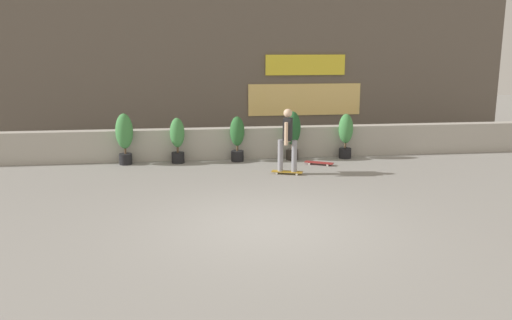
# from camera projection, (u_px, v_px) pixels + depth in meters

# --- Properties ---
(ground_plane) EXTENTS (48.00, 48.00, 0.00)m
(ground_plane) POSITION_uv_depth(u_px,v_px,m) (267.00, 224.00, 9.89)
(ground_plane) COLOR gray
(planter_wall) EXTENTS (18.00, 0.40, 0.90)m
(planter_wall) POSITION_uv_depth(u_px,v_px,m) (236.00, 143.00, 15.61)
(planter_wall) COLOR #B2ADA3
(planter_wall) RESTS_ON ground
(building_backdrop) EXTENTS (20.00, 2.08, 6.50)m
(building_backdrop) POSITION_uv_depth(u_px,v_px,m) (225.00, 46.00, 18.89)
(building_backdrop) COLOR #60564C
(building_backdrop) RESTS_ON ground
(potted_plant_0) EXTENTS (0.48, 0.48, 1.43)m
(potted_plant_0) POSITION_uv_depth(u_px,v_px,m) (124.00, 135.00, 14.69)
(potted_plant_0) COLOR black
(potted_plant_0) RESTS_ON ground
(potted_plant_1) EXTENTS (0.41, 0.41, 1.28)m
(potted_plant_1) POSITION_uv_depth(u_px,v_px,m) (177.00, 138.00, 14.90)
(potted_plant_1) COLOR black
(potted_plant_1) RESTS_ON ground
(potted_plant_2) EXTENTS (0.41, 0.41, 1.29)m
(potted_plant_2) POSITION_uv_depth(u_px,v_px,m) (237.00, 137.00, 15.12)
(potted_plant_2) COLOR black
(potted_plant_2) RESTS_ON ground
(potted_plant_3) EXTENTS (0.47, 0.47, 1.41)m
(potted_plant_3) POSITION_uv_depth(u_px,v_px,m) (292.00, 132.00, 15.30)
(potted_plant_3) COLOR #2D2823
(potted_plant_3) RESTS_ON ground
(potted_plant_4) EXTENTS (0.42, 0.42, 1.31)m
(potted_plant_4) POSITION_uv_depth(u_px,v_px,m) (346.00, 134.00, 15.53)
(potted_plant_4) COLOR black
(potted_plant_4) RESTS_ON ground
(skater_foreground) EXTENTS (0.82, 0.53, 1.70)m
(skater_foreground) POSITION_uv_depth(u_px,v_px,m) (288.00, 138.00, 13.52)
(skater_foreground) COLOR #BF8C26
(skater_foreground) RESTS_ON ground
(skateboard_near_camera) EXTENTS (0.79, 0.57, 0.08)m
(skateboard_near_camera) POSITION_uv_depth(u_px,v_px,m) (319.00, 163.00, 14.77)
(skateboard_near_camera) COLOR maroon
(skateboard_near_camera) RESTS_ON ground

